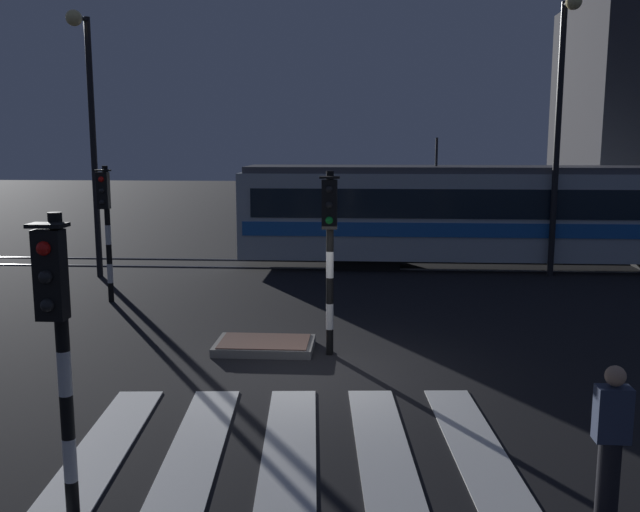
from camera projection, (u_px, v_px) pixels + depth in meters
name	position (u px, v px, depth m)	size (l,w,h in m)	color
ground_plane	(309.00, 376.00, 12.07)	(120.00, 120.00, 0.00)	black
rail_near	(335.00, 269.00, 22.16)	(80.00, 0.12, 0.03)	#59595E
rail_far	(337.00, 261.00, 23.58)	(80.00, 0.12, 0.03)	#59595E
crosswalk_zebra	(289.00, 454.00, 9.02)	(5.98, 4.96, 0.02)	silver
traffic_island	(265.00, 345.00, 13.55)	(1.91, 1.22, 0.18)	slate
traffic_light_median_centre	(330.00, 236.00, 12.80)	(0.36, 0.42, 3.49)	black
traffic_light_kerb_mid_left	(58.00, 325.00, 6.97)	(0.36, 0.42, 3.33)	black
traffic_light_corner_far_left	(106.00, 213.00, 17.18)	(0.36, 0.42, 3.44)	black
street_lamp_trackside_left	(89.00, 116.00, 19.93)	(0.44, 1.21, 7.57)	black
street_lamp_trackside_right	(561.00, 107.00, 19.98)	(0.44, 1.21, 8.01)	black
tram	(519.00, 213.00, 22.20)	(18.02, 2.58, 4.15)	#B2BCC1
pedestrian_waiting_at_kerb	(611.00, 441.00, 7.37)	(0.36, 0.24, 1.71)	black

